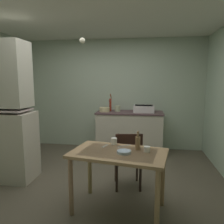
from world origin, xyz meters
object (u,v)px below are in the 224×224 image
at_px(hand_pump, 110,104).
at_px(chair_far_side, 128,159).
at_px(sink_basin, 144,109).
at_px(dining_table, 119,160).
at_px(teacup_mint, 114,141).
at_px(hutch_cabinet, 0,117).
at_px(glass_bottle, 138,142).
at_px(mixing_bowl_counter, 104,109).
at_px(serving_bowl_wide, 124,152).

xyz_separation_m(hand_pump, chair_far_side, (0.53, -1.73, -0.61)).
bearing_deg(sink_basin, dining_table, -97.12).
bearing_deg(teacup_mint, hand_pump, 100.33).
xyz_separation_m(hutch_cabinet, teacup_mint, (1.88, -0.33, -0.23)).
bearing_deg(chair_far_side, glass_bottle, -71.30).
bearing_deg(dining_table, glass_bottle, 29.22).
distance_m(hand_pump, glass_bottle, 2.29).
xyz_separation_m(hand_pump, glass_bottle, (0.68, -2.17, -0.23)).
distance_m(sink_basin, mixing_bowl_counter, 0.86).
height_order(hand_pump, teacup_mint, hand_pump).
xyz_separation_m(hutch_cabinet, dining_table, (1.98, -0.63, -0.38)).
xyz_separation_m(sink_basin, serving_bowl_wide, (-0.21, -2.30, -0.21)).
xyz_separation_m(mixing_bowl_counter, chair_far_side, (0.65, -1.63, -0.49)).
height_order(hutch_cabinet, serving_bowl_wide, hutch_cabinet).
height_order(hand_pump, mixing_bowl_counter, hand_pump).
height_order(teacup_mint, glass_bottle, glass_bottle).
bearing_deg(glass_bottle, hand_pump, 107.49).
relative_size(sink_basin, serving_bowl_wide, 2.65).
bearing_deg(teacup_mint, chair_far_side, 58.30).
height_order(sink_basin, chair_far_side, sink_basin).
height_order(sink_basin, dining_table, sink_basin).
bearing_deg(teacup_mint, sink_basin, 79.10).
xyz_separation_m(dining_table, glass_bottle, (0.22, 0.13, 0.20)).
distance_m(hand_pump, teacup_mint, 2.06).
bearing_deg(hand_pump, hutch_cabinet, -132.23).
bearing_deg(teacup_mint, dining_table, -72.00).
height_order(hutch_cabinet, dining_table, hutch_cabinet).
bearing_deg(hutch_cabinet, dining_table, -17.62).
bearing_deg(glass_bottle, sink_basin, 88.45).
relative_size(hand_pump, dining_table, 0.32).
bearing_deg(dining_table, serving_bowl_wide, -32.35).
height_order(dining_table, serving_bowl_wide, serving_bowl_wide).
relative_size(chair_far_side, teacup_mint, 9.87).
height_order(dining_table, chair_far_side, chair_far_side).
relative_size(sink_basin, chair_far_side, 0.51).
bearing_deg(teacup_mint, mixing_bowl_counter, 104.12).
height_order(mixing_bowl_counter, chair_far_side, mixing_bowl_counter).
xyz_separation_m(sink_basin, chair_far_side, (-0.21, -1.68, -0.52)).
distance_m(sink_basin, serving_bowl_wide, 2.32).
height_order(hand_pump, serving_bowl_wide, hand_pump).
distance_m(dining_table, chair_far_side, 0.60).
xyz_separation_m(teacup_mint, glass_bottle, (0.32, -0.17, 0.05)).
bearing_deg(dining_table, chair_far_side, 82.61).
relative_size(mixing_bowl_counter, dining_table, 0.18).
height_order(chair_far_side, teacup_mint, chair_far_side).
distance_m(chair_far_side, teacup_mint, 0.46).
distance_m(sink_basin, glass_bottle, 2.13).
xyz_separation_m(sink_basin, teacup_mint, (-0.38, -1.96, -0.19)).
height_order(hutch_cabinet, chair_far_side, hutch_cabinet).
xyz_separation_m(sink_basin, hand_pump, (-0.74, 0.05, 0.09)).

